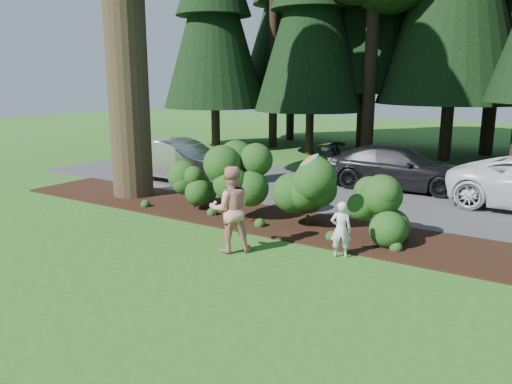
# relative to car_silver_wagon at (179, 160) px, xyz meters

# --- Properties ---
(ground) EXTENTS (80.00, 80.00, 0.00)m
(ground) POSITION_rel_car_silver_wagon_xyz_m (4.94, -5.95, -0.77)
(ground) COLOR #265D1A
(ground) RESTS_ON ground
(mulch_bed) EXTENTS (16.00, 2.50, 0.05)m
(mulch_bed) POSITION_rel_car_silver_wagon_xyz_m (4.94, -2.70, -0.75)
(mulch_bed) COLOR black
(mulch_bed) RESTS_ON ground
(driveway) EXTENTS (22.00, 6.00, 0.03)m
(driveway) POSITION_rel_car_silver_wagon_xyz_m (4.94, 1.55, -0.76)
(driveway) COLOR #38383A
(driveway) RESTS_ON ground
(shrub_row) EXTENTS (6.53, 1.60, 1.61)m
(shrub_row) POSITION_rel_car_silver_wagon_xyz_m (5.71, -2.81, 0.04)
(shrub_row) COLOR #1C4214
(shrub_row) RESTS_ON ground
(lily_cluster) EXTENTS (0.69, 0.09, 0.57)m
(lily_cluster) POSITION_rel_car_silver_wagon_xyz_m (4.64, -3.55, -0.28)
(lily_cluster) COLOR #1C4214
(lily_cluster) RESTS_ON ground
(car_silver_wagon) EXTENTS (4.54, 1.68, 1.48)m
(car_silver_wagon) POSITION_rel_car_silver_wagon_xyz_m (0.00, 0.00, 0.00)
(car_silver_wagon) COLOR #BBBBC0
(car_silver_wagon) RESTS_ON driveway
(car_dark_suv) EXTENTS (5.00, 2.40, 1.41)m
(car_dark_suv) POSITION_rel_car_silver_wagon_xyz_m (7.03, 2.95, -0.04)
(car_dark_suv) COLOR black
(car_dark_suv) RESTS_ON driveway
(child) EXTENTS (0.51, 0.43, 1.18)m
(child) POSITION_rel_car_silver_wagon_xyz_m (8.09, -4.22, -0.18)
(child) COLOR silver
(child) RESTS_ON ground
(adult) EXTENTS (1.14, 1.12, 1.85)m
(adult) POSITION_rel_car_silver_wagon_xyz_m (5.97, -5.15, 0.15)
(adult) COLOR red
(adult) RESTS_ON ground
(frisbee) EXTENTS (0.47, 0.42, 0.36)m
(frisbee) POSITION_rel_car_silver_wagon_xyz_m (7.42, -4.40, 1.23)
(frisbee) COLOR teal
(frisbee) RESTS_ON ground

